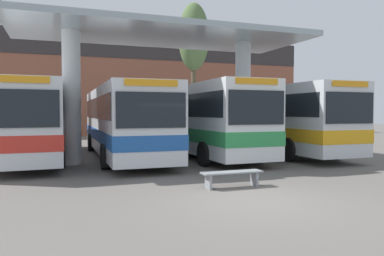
% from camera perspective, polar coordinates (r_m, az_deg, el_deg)
% --- Properties ---
extents(ground_plane, '(100.00, 100.00, 0.00)m').
position_cam_1_polar(ground_plane, '(9.48, 9.43, -10.82)').
color(ground_plane, '#605B56').
extents(townhouse_backdrop, '(40.00, 0.58, 9.40)m').
position_cam_1_polar(townhouse_backdrop, '(35.64, -12.65, 7.72)').
color(townhouse_backdrop, brown).
rests_on(townhouse_backdrop, ground_plane).
extents(station_canopy, '(12.88, 5.37, 5.74)m').
position_cam_1_polar(station_canopy, '(17.01, -4.29, 11.55)').
color(station_canopy, silver).
rests_on(station_canopy, ground_plane).
extents(transit_bus_left_bay, '(3.04, 12.52, 3.33)m').
position_cam_1_polar(transit_bus_left_bay, '(19.06, -23.66, 1.30)').
color(transit_bus_left_bay, silver).
rests_on(transit_bus_left_bay, ground_plane).
extents(transit_bus_center_bay, '(2.91, 12.22, 3.27)m').
position_cam_1_polar(transit_bus_center_bay, '(18.31, -10.49, 1.31)').
color(transit_bus_center_bay, silver).
rests_on(transit_bus_center_bay, ground_plane).
extents(transit_bus_right_bay, '(2.79, 10.42, 3.42)m').
position_cam_1_polar(transit_bus_right_bay, '(18.31, 1.64, 1.59)').
color(transit_bus_right_bay, white).
rests_on(transit_bus_right_bay, ground_plane).
extents(transit_bus_far_right_bay, '(2.75, 11.94, 3.40)m').
position_cam_1_polar(transit_bus_far_right_bay, '(20.55, 11.59, 1.65)').
color(transit_bus_far_right_bay, silver).
rests_on(transit_bus_far_right_bay, ground_plane).
extents(waiting_bench_near_pillar, '(1.83, 0.44, 0.46)m').
position_cam_1_polar(waiting_bench_near_pillar, '(10.90, 6.11, -7.19)').
color(waiting_bench_near_pillar, gray).
rests_on(waiting_bench_near_pillar, ground_plane).
extents(poplar_tree_behind_left, '(2.24, 2.24, 10.10)m').
position_cam_1_polar(poplar_tree_behind_left, '(27.96, 0.26, 13.41)').
color(poplar_tree_behind_left, brown).
rests_on(poplar_tree_behind_left, ground_plane).
extents(parked_car_street, '(4.48, 2.08, 2.04)m').
position_cam_1_polar(parked_car_street, '(34.23, 2.01, 0.49)').
color(parked_car_street, maroon).
rests_on(parked_car_street, ground_plane).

